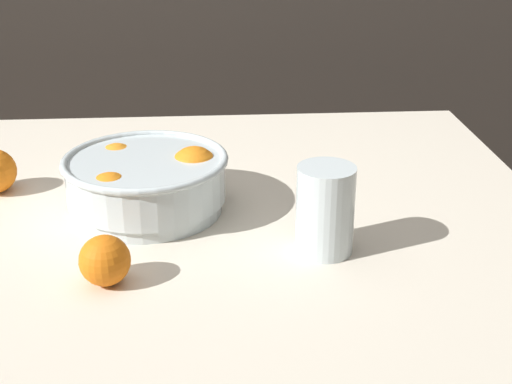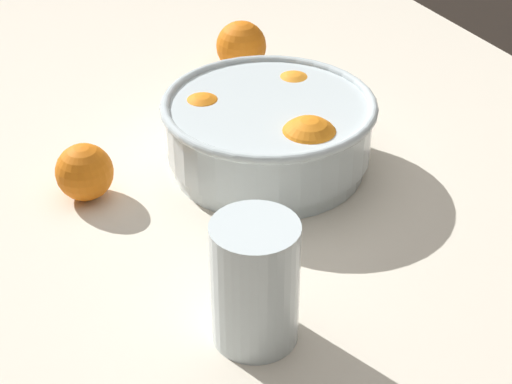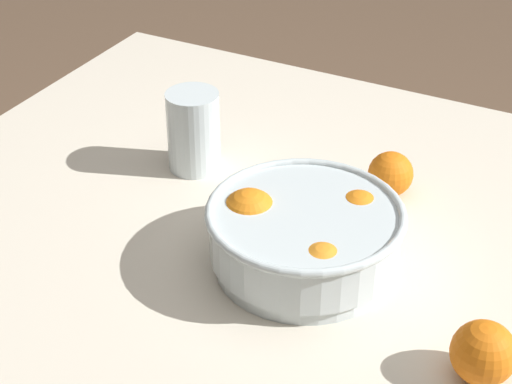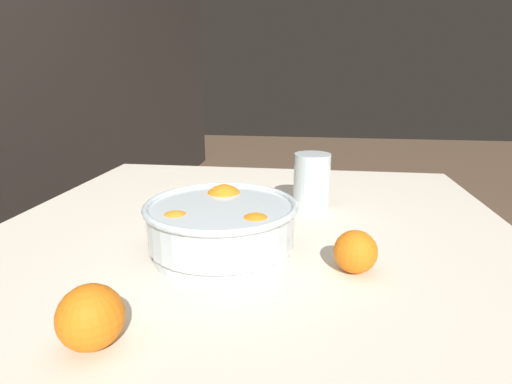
{
  "view_description": "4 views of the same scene",
  "coord_description": "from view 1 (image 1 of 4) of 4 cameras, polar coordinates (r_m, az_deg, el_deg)",
  "views": [
    {
      "loc": [
        0.14,
        -1.03,
        1.21
      ],
      "look_at": [
        0.2,
        -0.07,
        0.78
      ],
      "focal_mm": 50.0,
      "sensor_mm": 36.0,
      "label": 1
    },
    {
      "loc": [
        0.84,
        -0.4,
        1.29
      ],
      "look_at": [
        0.17,
        -0.05,
        0.78
      ],
      "focal_mm": 60.0,
      "sensor_mm": 36.0,
      "label": 2
    },
    {
      "loc": [
        -0.33,
        0.88,
        1.43
      ],
      "look_at": [
        0.13,
        -0.01,
        0.77
      ],
      "focal_mm": 60.0,
      "sensor_mm": 36.0,
      "label": 3
    },
    {
      "loc": [
        -0.6,
        -0.11,
        1.01
      ],
      "look_at": [
        0.18,
        -0.0,
        0.78
      ],
      "focal_mm": 28.0,
      "sensor_mm": 36.0,
      "label": 4
    }
  ],
  "objects": [
    {
      "name": "juice_glass",
      "position": [
        1.02,
        5.54,
        -1.76
      ],
      "size": [
        0.08,
        0.08,
        0.13
      ],
      "color": "#F4A314",
      "rests_on": "dining_table"
    },
    {
      "name": "fruit_bowl",
      "position": [
        1.16,
        -8.72,
        0.9
      ],
      "size": [
        0.27,
        0.27,
        0.1
      ],
      "color": "silver",
      "rests_on": "dining_table"
    },
    {
      "name": "orange_loose_near_bowl",
      "position": [
        0.97,
        -12.0,
        -5.38
      ],
      "size": [
        0.07,
        0.07,
        0.07
      ],
      "primitive_type": "sphere",
      "color": "orange",
      "rests_on": "dining_table"
    },
    {
      "name": "dining_table",
      "position": [
        1.18,
        -10.18,
        -4.97
      ],
      "size": [
        1.39,
        1.07,
        0.71
      ],
      "color": "beige",
      "rests_on": "ground_plane"
    }
  ]
}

